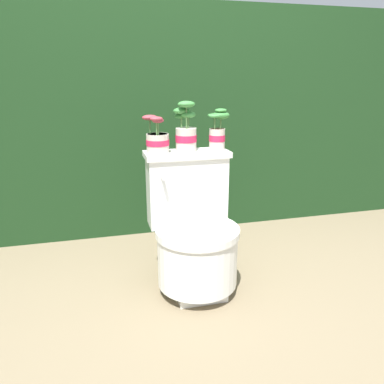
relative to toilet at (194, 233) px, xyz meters
The scene contains 6 objects.
ground_plane 0.30m from the toilet, 106.81° to the right, with size 12.00×12.00×0.00m, color #75664C.
hedge_backdrop 1.36m from the toilet, 90.70° to the left, with size 4.29×1.05×1.53m.
toilet is the anchor object (origin of this frame).
potted_plant_left 0.52m from the toilet, 136.56° to the left, with size 0.13×0.13×0.19m.
potted_plant_midleft 0.52m from the toilet, 91.01° to the left, with size 0.12×0.12×0.26m.
potted_plant_middle 0.55m from the toilet, 42.83° to the left, with size 0.12×0.11×0.22m.
Camera 1 is at (-0.44, -1.68, 1.07)m, focal length 35.00 mm.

